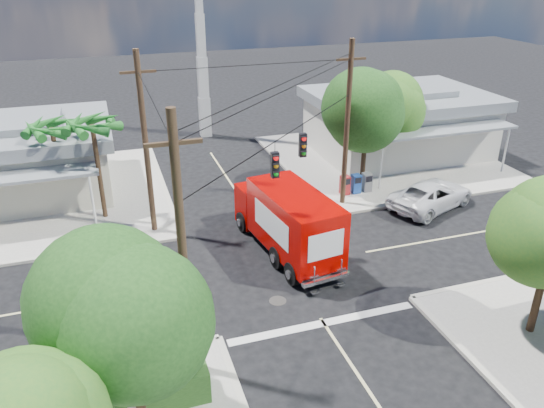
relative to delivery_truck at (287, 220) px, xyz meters
name	(u,v)px	position (x,y,z in m)	size (l,w,h in m)	color
ground	(286,266)	(-0.49, -1.23, -1.64)	(120.00, 120.00, 0.00)	black
sidewalk_ne	(383,159)	(10.39, 9.65, -1.57)	(14.12, 14.12, 0.14)	#A29C92
sidewalk_nw	(42,200)	(-11.37, 9.65, -1.57)	(14.12, 14.12, 0.14)	#A29C92
road_markings	(297,283)	(-0.49, -2.70, -1.64)	(32.00, 32.00, 0.01)	beige
building_ne	(399,121)	(12.01, 10.73, 0.68)	(11.80, 10.20, 4.50)	silver
building_nw	(15,158)	(-12.49, 11.23, 0.58)	(10.80, 10.20, 4.30)	beige
radio_tower	(202,62)	(0.01, 18.77, 4.00)	(0.80, 0.80, 17.00)	silver
tree_sw_front	(128,315)	(-7.48, -8.77, 2.69)	(3.88, 3.78, 6.03)	#422D1C
tree_ne_front	(368,111)	(6.72, 5.53, 3.12)	(4.21, 4.14, 6.66)	#422D1C
tree_ne_back	(388,108)	(9.32, 7.73, 2.55)	(3.77, 3.66, 5.82)	#422D1C
palm_nw_front	(92,127)	(-7.99, 6.27, 3.40)	(3.01, 3.08, 5.59)	#422D1C
palm_nw_back	(52,129)	(-9.99, 7.77, 3.03)	(3.01, 3.08, 5.19)	#422D1C
utility_poles	(240,161)	(-2.07, 0.37, 3.03)	(12.00, 10.68, 9.00)	#473321
picket_fence	(110,379)	(-8.29, -6.83, -0.96)	(5.94, 0.06, 1.00)	silver
hedge_sw	(105,399)	(-8.49, -7.63, -0.95)	(6.20, 1.20, 1.10)	#1E3F17
vending_boxes	(356,184)	(6.01, 4.97, -0.95)	(1.90, 0.50, 1.10)	maroon
delivery_truck	(287,220)	(0.00, 0.00, 0.00)	(3.26, 7.69, 3.23)	black
parked_car	(431,195)	(9.19, 2.12, -0.89)	(2.49, 5.39, 1.50)	silver
pedestrian	(134,398)	(-7.65, -8.26, -0.55)	(0.69, 0.45, 1.89)	beige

